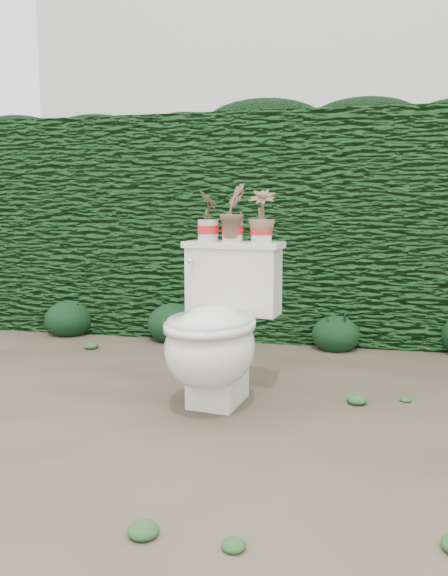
% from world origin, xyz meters
% --- Properties ---
extents(ground, '(60.00, 60.00, 0.00)m').
position_xyz_m(ground, '(0.00, 0.00, 0.00)').
color(ground, brown).
rests_on(ground, ground).
extents(hedge, '(8.00, 1.00, 1.60)m').
position_xyz_m(hedge, '(0.00, 1.60, 0.80)').
color(hedge, '#1B501A').
rests_on(hedge, ground).
extents(house_wall, '(8.00, 3.50, 4.00)m').
position_xyz_m(house_wall, '(0.60, 6.00, 2.00)').
color(house_wall, silver).
rests_on(house_wall, ground).
extents(toilet, '(0.54, 0.73, 0.78)m').
position_xyz_m(toilet, '(0.04, -0.18, 0.36)').
color(toilet, silver).
rests_on(toilet, ground).
extents(potted_plant_left, '(0.14, 0.15, 0.24)m').
position_xyz_m(potted_plant_left, '(-0.06, 0.07, 0.90)').
color(potted_plant_left, '#24641F').
rests_on(potted_plant_left, toilet).
extents(potted_plant_center, '(0.13, 0.15, 0.28)m').
position_xyz_m(potted_plant_center, '(0.07, 0.06, 0.91)').
color(potted_plant_center, '#24641F').
rests_on(potted_plant_center, toilet).
extents(potted_plant_right, '(0.14, 0.14, 0.24)m').
position_xyz_m(potted_plant_right, '(0.22, 0.03, 0.90)').
color(potted_plant_right, '#24641F').
rests_on(potted_plant_right, toilet).
extents(liriope_clump_1, '(0.36, 0.36, 0.29)m').
position_xyz_m(liriope_clump_1, '(-1.41, 1.09, 0.14)').
color(liriope_clump_1, '#123517').
rests_on(liriope_clump_1, ground).
extents(liriope_clump_2, '(0.37, 0.37, 0.30)m').
position_xyz_m(liriope_clump_2, '(-0.58, 1.08, 0.15)').
color(liriope_clump_2, '#123517').
rests_on(liriope_clump_2, ground).
extents(liriope_clump_3, '(0.32, 0.32, 0.26)m').
position_xyz_m(liriope_clump_3, '(0.58, 1.05, 0.13)').
color(liriope_clump_3, '#123517').
rests_on(liriope_clump_3, ground).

